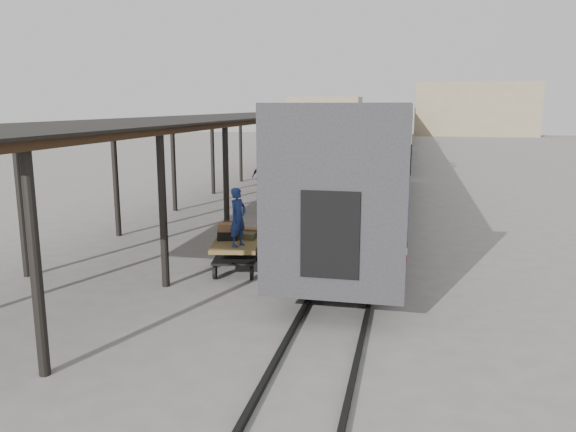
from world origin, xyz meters
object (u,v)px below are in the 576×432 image
(luggage_tug, at_px, (279,175))
(porter, at_px, (238,217))
(baggage_cart, at_px, (237,247))
(pedestrian, at_px, (261,178))

(luggage_tug, relative_size, porter, 0.94)
(baggage_cart, bearing_deg, porter, -79.84)
(luggage_tug, distance_m, pedestrian, 3.97)
(luggage_tug, distance_m, porter, 18.24)
(luggage_tug, xyz_separation_m, porter, (3.09, -17.94, 1.11))
(baggage_cart, distance_m, porter, 1.23)
(pedestrian, bearing_deg, luggage_tug, -75.23)
(baggage_cart, relative_size, luggage_tug, 1.73)
(porter, bearing_deg, pedestrian, 32.83)
(luggage_tug, bearing_deg, porter, -66.31)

